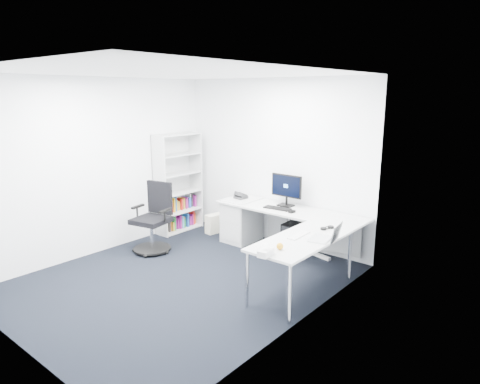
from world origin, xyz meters
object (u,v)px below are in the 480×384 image
Objects in this scene: l_desk at (275,237)px; monitor at (286,190)px; laptop at (321,230)px; task_chair at (151,218)px; bookshelf at (178,183)px.

monitor reaches higher than l_desk.
monitor reaches higher than laptop.
task_chair reaches higher than laptop.
bookshelf is 5.32× the size of laptop.
bookshelf is at bearing -167.76° from monitor.
laptop is (1.07, -0.59, 0.47)m from l_desk.
bookshelf reaches higher than l_desk.
task_chair is at bearing -136.56° from monitor.
bookshelf reaches higher than monitor.
l_desk is 1.96m from task_chair.
l_desk is 1.38× the size of bookshelf.
monitor is (-0.14, 0.47, 0.62)m from l_desk.
laptop is (2.77, 0.38, 0.29)m from task_chair.
l_desk is 7.35× the size of laptop.
laptop is at bearing -3.84° from task_chair.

